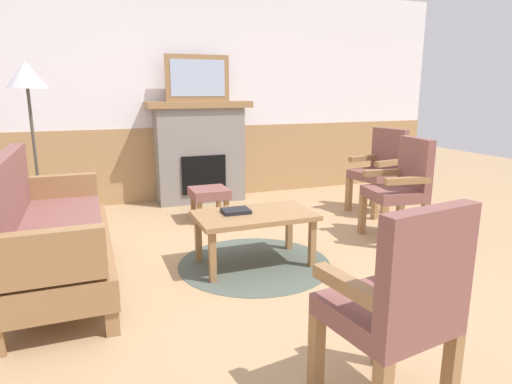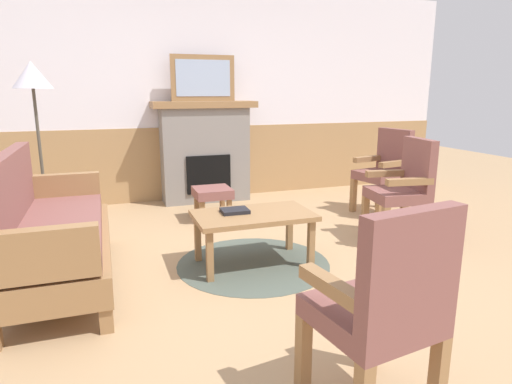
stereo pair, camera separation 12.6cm
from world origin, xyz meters
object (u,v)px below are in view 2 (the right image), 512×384
object	(u,v)px
fireplace	(205,151)
couch	(51,233)
framed_picture	(203,78)
armchair_by_window_left	(386,168)
footstool	(212,195)
armchair_near_fireplace	(404,185)
coffee_table	(253,219)
floor_lamp_by_couch	(33,86)
book_on_table	(235,211)
armchair_front_left	(384,303)

from	to	relation	value
fireplace	couch	size ratio (longest dim) A/B	0.72
framed_picture	couch	bearing A→B (deg)	-127.62
armchair_by_window_left	fireplace	bearing A→B (deg)	145.68
fireplace	couch	bearing A→B (deg)	-127.62
footstool	armchair_near_fireplace	size ratio (longest dim) A/B	0.41
coffee_table	floor_lamp_by_couch	size ratio (longest dim) A/B	0.57
book_on_table	framed_picture	bearing A→B (deg)	83.46
floor_lamp_by_couch	couch	bearing A→B (deg)	-82.33
coffee_table	framed_picture	bearing A→B (deg)	87.11
framed_picture	book_on_table	distance (m)	2.47
framed_picture	armchair_by_window_left	bearing A→B (deg)	-34.32
coffee_table	armchair_front_left	xyz separation A→B (m)	(-0.04, -1.83, 0.15)
fireplace	framed_picture	bearing A→B (deg)	90.00
framed_picture	footstool	xyz separation A→B (m)	(-0.13, -0.88, -1.28)
footstool	armchair_front_left	distance (m)	3.21
fireplace	footstool	world-z (taller)	fireplace
fireplace	armchair_near_fireplace	bearing A→B (deg)	-56.44
footstool	armchair_by_window_left	world-z (taller)	armchair_by_window_left
footstool	floor_lamp_by_couch	xyz separation A→B (m)	(-1.69, 0.07, 1.17)
fireplace	armchair_front_left	world-z (taller)	fireplace
coffee_table	book_on_table	size ratio (longest dim) A/B	4.37
book_on_table	armchair_front_left	xyz separation A→B (m)	(0.10, -1.89, 0.08)
armchair_by_window_left	floor_lamp_by_couch	world-z (taller)	floor_lamp_by_couch
fireplace	coffee_table	size ratio (longest dim) A/B	1.35
footstool	fireplace	bearing A→B (deg)	81.91
armchair_near_fireplace	couch	bearing A→B (deg)	179.43
book_on_table	footstool	xyz separation A→B (m)	(0.13, 1.31, -0.17)
couch	coffee_table	bearing A→B (deg)	-5.03
floor_lamp_by_couch	footstool	bearing A→B (deg)	-2.34
framed_picture	book_on_table	size ratio (longest dim) A/B	3.64
armchair_front_left	floor_lamp_by_couch	bearing A→B (deg)	116.88
framed_picture	fireplace	bearing A→B (deg)	-90.00
couch	armchair_by_window_left	size ratio (longest dim) A/B	1.84
armchair_front_left	book_on_table	bearing A→B (deg)	92.95
couch	coffee_table	world-z (taller)	couch
book_on_table	armchair_by_window_left	size ratio (longest dim) A/B	0.22
armchair_front_left	floor_lamp_by_couch	world-z (taller)	floor_lamp_by_couch
coffee_table	armchair_near_fireplace	xyz separation A→B (m)	(1.54, 0.10, 0.15)
footstool	armchair_front_left	world-z (taller)	armchair_front_left
framed_picture	floor_lamp_by_couch	distance (m)	1.99
armchair_front_left	floor_lamp_by_couch	size ratio (longest dim) A/B	0.58
framed_picture	coffee_table	xyz separation A→B (m)	(-0.11, -2.26, -1.17)
book_on_table	fireplace	bearing A→B (deg)	83.46
framed_picture	armchair_near_fireplace	size ratio (longest dim) A/B	0.82
framed_picture	couch	world-z (taller)	framed_picture
framed_picture	floor_lamp_by_couch	xyz separation A→B (m)	(-1.81, -0.82, -0.11)
armchair_by_window_left	floor_lamp_by_couch	bearing A→B (deg)	173.05
armchair_by_window_left	armchair_front_left	size ratio (longest dim) A/B	1.00
couch	floor_lamp_by_couch	world-z (taller)	floor_lamp_by_couch
fireplace	armchair_front_left	size ratio (longest dim) A/B	1.33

